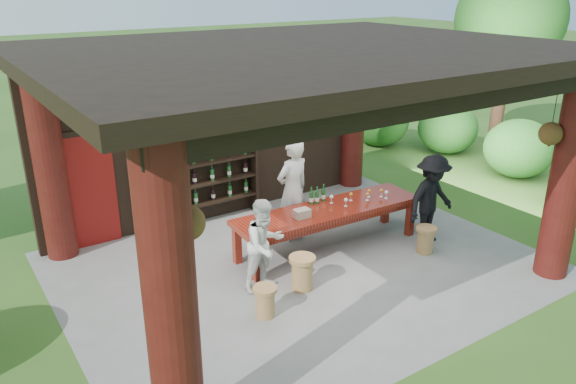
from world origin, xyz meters
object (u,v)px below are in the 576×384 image
stool_near_left (302,272)px  stool_near_right (426,239)px  host (293,190)px  stool_far_left (265,301)px  tasting_table (328,214)px  napkin_basket (302,213)px  guest_woman (265,245)px  guest_man (431,199)px  wine_shelf (203,174)px

stool_near_left → stool_near_right: stool_near_left is taller
host → stool_far_left: bearing=39.1°
tasting_table → host: 0.78m
stool_near_right → napkin_basket: 2.20m
guest_woman → guest_man: size_ratio=0.89×
stool_near_left → host: host is taller
stool_near_right → guest_woman: guest_woman is taller
napkin_basket → wine_shelf: bearing=106.3°
guest_man → napkin_basket: bearing=158.7°
guest_man → host: bearing=139.7°
guest_woman → guest_man: 3.25m
wine_shelf → napkin_basket: size_ratio=8.47×
stool_far_left → host: bearing=47.2°
guest_woman → guest_man: (3.24, -0.24, 0.09)m
tasting_table → guest_woman: (-1.59, -0.53, 0.08)m
wine_shelf → napkin_basket: 2.36m
guest_woman → host: bearing=33.5°
stool_near_right → napkin_basket: napkin_basket is taller
wine_shelf → stool_far_left: (-0.73, -3.38, -0.74)m
wine_shelf → stool_far_left: wine_shelf is taller
stool_far_left → host: host is taller
guest_woman → napkin_basket: guest_woman is taller
host → napkin_basket: size_ratio=7.14×
tasting_table → host: host is taller
stool_near_left → stool_near_right: size_ratio=1.15×
stool_near_left → stool_far_left: bearing=-159.6°
host → wine_shelf: bearing=-65.8°
tasting_table → stool_near_left: (-1.15, -0.87, -0.35)m
stool_far_left → guest_woman: guest_woman is taller
host → guest_man: (1.94, -1.43, -0.13)m
guest_man → wine_shelf: bearing=130.5°
stool_near_right → wine_shelf: bearing=128.2°
host → guest_woman: size_ratio=1.31×
tasting_table → napkin_basket: bearing=-173.4°
stool_near_right → stool_far_left: stool_near_right is taller
stool_near_left → stool_far_left: (-0.84, -0.31, -0.04)m
napkin_basket → stool_near_right: bearing=-27.4°
guest_woman → tasting_table: bearing=9.5°
stool_near_left → guest_man: (2.80, 0.10, 0.52)m
stool_near_left → stool_far_left: 0.90m
host → napkin_basket: (-0.31, -0.73, -0.11)m
stool_far_left → host: (1.70, 1.84, 0.69)m
wine_shelf → host: bearing=-57.7°
stool_near_right → guest_man: 0.72m
tasting_table → guest_man: (1.65, -0.77, 0.17)m
wine_shelf → stool_near_left: (0.11, -3.07, -0.69)m
stool_near_right → host: 2.42m
tasting_table → stool_far_left: (-2.00, -1.19, -0.39)m
tasting_table → stool_far_left: tasting_table is taller
stool_near_left → napkin_basket: napkin_basket is taller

